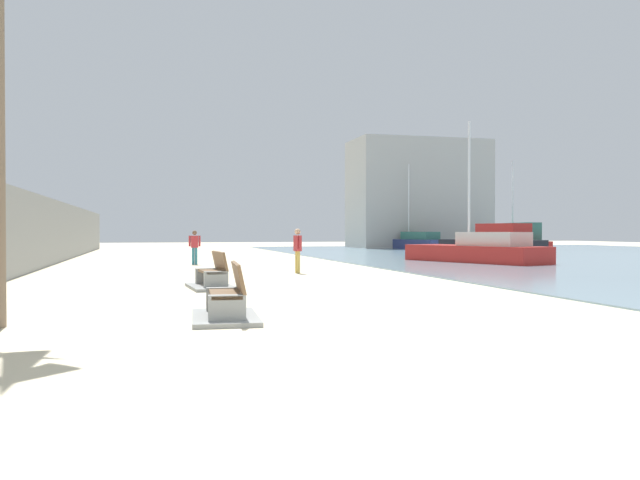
% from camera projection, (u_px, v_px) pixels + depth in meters
% --- Properties ---
extents(ground_plane, '(120.00, 120.00, 0.00)m').
position_uv_depth(ground_plane, '(225.00, 268.00, 26.23)').
color(ground_plane, beige).
extents(seawall, '(0.80, 64.00, 2.95)m').
position_uv_depth(seawall, '(24.00, 232.00, 24.30)').
color(seawall, gray).
rests_on(seawall, ground).
extents(bench_near, '(1.23, 2.16, 0.98)m').
position_uv_depth(bench_near, '(227.00, 306.00, 11.08)').
color(bench_near, gray).
rests_on(bench_near, ground).
extents(bench_far, '(1.27, 2.18, 0.98)m').
position_uv_depth(bench_far, '(212.00, 280.00, 17.11)').
color(bench_far, gray).
rests_on(bench_far, ground).
extents(person_walking, '(0.53, 0.22, 1.54)m').
position_uv_depth(person_walking, '(195.00, 245.00, 29.19)').
color(person_walking, teal).
rests_on(person_walking, ground).
extents(person_standing, '(0.25, 0.52, 1.61)m').
position_uv_depth(person_standing, '(298.00, 247.00, 23.23)').
color(person_standing, gold).
rests_on(person_standing, ground).
extents(boat_mid_bay, '(4.32, 7.54, 7.13)m').
position_uv_depth(boat_mid_bay, '(413.00, 242.00, 54.15)').
color(boat_mid_bay, navy).
rests_on(boat_mid_bay, water_bay).
extents(boat_far_right, '(2.68, 8.07, 6.36)m').
position_uv_depth(boat_far_right, '(517.00, 242.00, 44.61)').
color(boat_far_right, red).
rests_on(boat_far_right, water_bay).
extents(boat_outer, '(4.60, 7.67, 6.72)m').
position_uv_depth(boat_outer, '(478.00, 251.00, 30.64)').
color(boat_outer, red).
rests_on(boat_outer, water_bay).
extents(boat_far_left, '(4.30, 7.10, 1.93)m').
position_uv_depth(boat_far_left, '(494.00, 244.00, 39.56)').
color(boat_far_left, black).
rests_on(boat_far_left, water_bay).
extents(harbor_building, '(12.00, 6.00, 9.62)m').
position_uv_depth(harbor_building, '(418.00, 194.00, 58.45)').
color(harbor_building, '#ADAAA3').
rests_on(harbor_building, ground).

